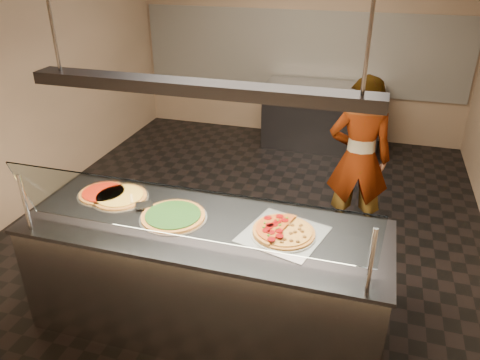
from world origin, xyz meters
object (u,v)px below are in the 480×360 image
(pizza_cheese, at_px, (120,196))
(heat_lamp_housing, at_px, (198,88))
(pizza_spinach, at_px, (173,216))
(worker, at_px, (359,159))
(pizza_tomato, at_px, (104,193))
(pizza_spatula, at_px, (137,201))
(serving_counter, at_px, (206,277))
(sneeze_guard, at_px, (183,214))
(prep_table, at_px, (322,116))
(half_pizza_sausage, at_px, (298,233))
(perforated_tray, at_px, (283,233))
(half_pizza_pepperoni, at_px, (269,228))

(pizza_cheese, distance_m, heat_lamp_housing, 1.29)
(pizza_spinach, xyz_separation_m, worker, (1.25, 1.66, -0.10))
(pizza_tomato, height_order, pizza_spatula, pizza_spatula)
(serving_counter, xyz_separation_m, worker, (1.00, 1.70, 0.38))
(serving_counter, relative_size, sneeze_guard, 1.10)
(pizza_spatula, distance_m, prep_table, 4.00)
(half_pizza_sausage, height_order, pizza_spatula, half_pizza_sausage)
(serving_counter, bearing_deg, perforated_tray, 5.56)
(sneeze_guard, distance_m, worker, 2.31)
(sneeze_guard, relative_size, heat_lamp_housing, 1.06)
(sneeze_guard, distance_m, heat_lamp_housing, 0.80)
(half_pizza_pepperoni, relative_size, pizza_tomato, 1.14)
(pizza_cheese, relative_size, worker, 0.27)
(perforated_tray, bearing_deg, pizza_spatula, 175.75)
(half_pizza_pepperoni, xyz_separation_m, prep_table, (-0.13, 3.94, -0.50))
(pizza_cheese, height_order, pizza_spatula, pizza_spatula)
(pizza_spatula, height_order, worker, worker)
(pizza_spinach, bearing_deg, half_pizza_pepperoni, 1.13)
(half_pizza_sausage, relative_size, pizza_spatula, 1.79)
(half_pizza_sausage, bearing_deg, pizza_spinach, -179.22)
(perforated_tray, relative_size, half_pizza_sausage, 1.36)
(pizza_cheese, distance_m, prep_table, 4.00)
(prep_table, bearing_deg, pizza_spatula, -103.93)
(half_pizza_sausage, bearing_deg, serving_counter, -175.43)
(half_pizza_sausage, bearing_deg, worker, 79.19)
(worker, distance_m, heat_lamp_housing, 2.26)
(serving_counter, distance_m, heat_lamp_housing, 1.48)
(half_pizza_sausage, xyz_separation_m, worker, (0.32, 1.65, -0.11))
(half_pizza_pepperoni, distance_m, pizza_tomato, 1.43)
(sneeze_guard, height_order, half_pizza_sausage, sneeze_guard)
(perforated_tray, height_order, prep_table, perforated_tray)
(worker, bearing_deg, pizza_cheese, 35.14)
(perforated_tray, bearing_deg, worker, 75.71)
(perforated_tray, bearing_deg, prep_table, 93.37)
(pizza_cheese, xyz_separation_m, pizza_tomato, (-0.16, 0.02, -0.00))
(pizza_tomato, bearing_deg, sneeze_guard, -30.35)
(half_pizza_sausage, height_order, prep_table, half_pizza_sausage)
(half_pizza_sausage, bearing_deg, perforated_tray, 179.08)
(pizza_spinach, height_order, pizza_cheese, pizza_spinach)
(pizza_tomato, xyz_separation_m, worker, (1.95, 1.49, -0.10))
(serving_counter, bearing_deg, heat_lamp_housing, 0.00)
(perforated_tray, xyz_separation_m, pizza_tomato, (-1.53, 0.16, 0.01))
(half_pizza_sausage, distance_m, prep_table, 3.99)
(sneeze_guard, bearing_deg, perforated_tray, 34.68)
(half_pizza_pepperoni, distance_m, pizza_spatula, 1.09)
(pizza_spinach, distance_m, heat_lamp_housing, 1.04)
(serving_counter, relative_size, pizza_spatula, 10.08)
(perforated_tray, xyz_separation_m, pizza_spatula, (-1.19, 0.09, 0.02))
(half_pizza_pepperoni, height_order, half_pizza_sausage, half_pizza_pepperoni)
(pizza_spinach, bearing_deg, perforated_tray, 0.99)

